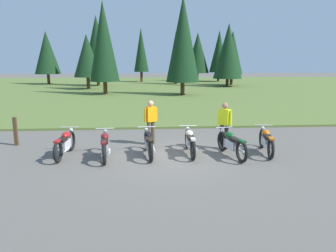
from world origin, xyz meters
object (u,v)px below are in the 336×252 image
Objects in this scene: motorcycle_red at (65,143)px; motorcycle_british_green at (231,143)px; motorcycle_maroon at (105,145)px; rider_with_back_turned at (225,123)px; rider_checking_bike at (151,120)px; trail_marker_post at (16,131)px; motorcycle_cream at (190,141)px; motorcycle_orange at (266,141)px; motorcycle_black at (148,143)px.

motorcycle_red is 5.49m from motorcycle_british_green.
rider_with_back_turned reaches higher than motorcycle_maroon.
rider_checking_bike is 1.57× the size of trail_marker_post.
motorcycle_maroon and motorcycle_british_green have the same top height.
motorcycle_cream is 1.37m from motorcycle_british_green.
rider_with_back_turned is at bearing 5.70° from motorcycle_red.
rider_with_back_turned is at bearing -16.93° from rider_checking_bike.
motorcycle_orange is at bearing -1.01° from motorcycle_red.
motorcycle_orange is (1.28, 0.28, 0.00)m from motorcycle_british_green.
motorcycle_maroon is at bearing -174.51° from motorcycle_cream.
motorcycle_orange is at bearing 1.99° from motorcycle_maroon.
motorcycle_orange is 4.20m from rider_checking_bike.
motorcycle_british_green is 7.91m from trail_marker_post.
motorcycle_maroon and motorcycle_cream have the same top height.
motorcycle_maroon is 4.24m from rider_with_back_turned.
rider_checking_bike is at bearing 25.07° from motorcycle_red.
motorcycle_maroon is 2.83m from motorcycle_cream.
motorcycle_black is 1.00× the size of motorcycle_orange.
rider_with_back_turned reaches higher than motorcycle_red.
motorcycle_british_green is at bearing -4.12° from motorcycle_red.
motorcycle_cream is 2.61m from motorcycle_orange.
motorcycle_red is at bearing 167.07° from motorcycle_maroon.
trail_marker_post is (-4.93, 1.71, 0.09)m from motorcycle_black.
motorcycle_black is at bearing -175.80° from motorcycle_cream.
trail_marker_post is (-2.18, 1.57, 0.09)m from motorcycle_red.
motorcycle_cream is 1.01× the size of motorcycle_british_green.
rider_checking_bike is at bearing 133.31° from motorcycle_cream.
rider_with_back_turned is (-0.02, 0.94, 0.51)m from motorcycle_british_green.
motorcycle_cream is 1.96m from rider_checking_bike.
rider_with_back_turned is (-1.30, 0.66, 0.51)m from motorcycle_orange.
motorcycle_red is 1.98× the size of trail_marker_post.
trail_marker_post is at bearing 165.59° from motorcycle_british_green.
motorcycle_cream is at bearing 5.49° from motorcycle_maroon.
motorcycle_british_green is at bearing -33.45° from rider_checking_bike.
rider_with_back_turned is at bearing 152.95° from motorcycle_orange.
motorcycle_black is 1.01× the size of motorcycle_british_green.
motorcycle_british_green is 1.24× the size of rider_checking_bike.
motorcycle_orange is (2.61, -0.08, 0.00)m from motorcycle_cream.
motorcycle_british_green is (2.73, -0.25, 0.00)m from motorcycle_black.
motorcycle_maroon is 1.01× the size of motorcycle_british_green.
motorcycle_red is 2.75m from motorcycle_black.
rider_checking_bike is (1.52, 1.64, 0.51)m from motorcycle_maroon.
rider_checking_bike is (-1.30, 1.37, 0.51)m from motorcycle_cream.
trail_marker_post is (-7.66, 1.97, 0.09)m from motorcycle_british_green.
motorcycle_cream is (4.15, -0.04, 0.00)m from motorcycle_red.
motorcycle_black is (2.75, -0.14, 0.00)m from motorcycle_red.
trail_marker_post is at bearing 165.73° from motorcycle_cream.
motorcycle_british_green is 0.99× the size of motorcycle_orange.
motorcycle_red and motorcycle_black have the same top height.
motorcycle_orange is at bearing -20.46° from rider_checking_bike.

